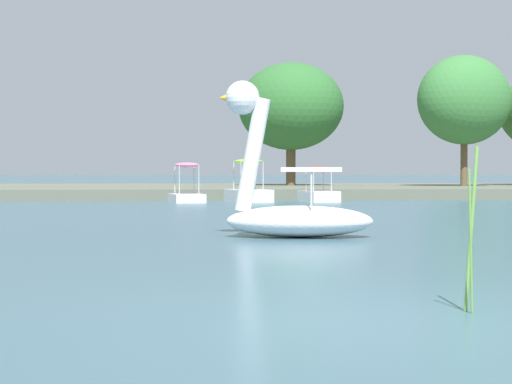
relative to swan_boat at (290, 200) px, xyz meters
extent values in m
plane|color=#385966|center=(-0.47, -9.61, -0.67)|extent=(682.77, 682.77, 0.00)
cube|color=#5B6051|center=(-0.47, 32.06, -0.44)|extent=(129.72, 20.54, 0.46)
ellipsoid|color=white|center=(0.18, -0.03, -0.38)|extent=(2.84, 1.63, 0.58)
cylinder|color=white|center=(-0.67, 0.11, 0.83)|extent=(0.70, 0.39, 2.10)
sphere|color=white|center=(-0.85, 0.13, 1.88)|extent=(0.71, 0.71, 0.62)
cone|color=yellow|center=(-1.10, 0.17, 1.88)|extent=(0.41, 0.40, 0.34)
cube|color=white|center=(0.39, -0.06, 0.56)|extent=(1.22, 1.15, 0.08)
cylinder|color=silver|center=(0.46, 0.38, 0.24)|extent=(0.04, 0.04, 0.65)
cylinder|color=silver|center=(0.32, -0.50, 0.24)|extent=(0.04, 0.04, 0.65)
cube|color=white|center=(3.83, 20.01, -0.46)|extent=(1.46, 2.35, 0.43)
ellipsoid|color=red|center=(3.83, 20.01, 0.65)|extent=(1.10, 1.36, 0.20)
cylinder|color=#B7B7BF|center=(3.39, 20.43, 0.20)|extent=(0.04, 0.04, 0.89)
cylinder|color=#B7B7BF|center=(4.12, 20.55, 0.20)|extent=(0.04, 0.04, 0.89)
cylinder|color=#B7B7BF|center=(3.55, 19.46, 0.20)|extent=(0.04, 0.04, 0.89)
cylinder|color=#B7B7BF|center=(4.28, 19.58, 0.20)|extent=(0.04, 0.04, 0.89)
cube|color=white|center=(1.01, 20.14, -0.43)|extent=(1.85, 2.62, 0.49)
ellipsoid|color=#8CCC38|center=(1.01, 20.14, 0.94)|extent=(1.37, 1.57, 0.20)
cylinder|color=#B7B7BF|center=(0.46, 20.60, 0.38)|extent=(0.04, 0.04, 1.12)
cylinder|color=#B7B7BF|center=(1.36, 20.77, 0.38)|extent=(0.04, 0.04, 1.12)
cylinder|color=#B7B7BF|center=(0.67, 19.51, 0.38)|extent=(0.04, 0.04, 1.12)
cylinder|color=#B7B7BF|center=(1.56, 19.68, 0.38)|extent=(0.04, 0.04, 1.12)
cube|color=white|center=(-1.45, 19.63, -0.51)|extent=(1.47, 2.12, 0.33)
ellipsoid|color=pink|center=(-1.45, 19.63, 0.79)|extent=(1.15, 1.39, 0.20)
cylinder|color=#B7B7BF|center=(-1.91, 20.06, 0.22)|extent=(0.04, 0.04, 1.13)
cylinder|color=#B7B7BF|center=(-1.16, 20.19, 0.22)|extent=(0.04, 0.04, 1.13)
cylinder|color=#B7B7BF|center=(-1.75, 19.08, 0.22)|extent=(0.04, 0.04, 1.13)
cylinder|color=#B7B7BF|center=(-0.99, 19.20, 0.22)|extent=(0.04, 0.04, 1.13)
cylinder|color=brown|center=(13.18, 30.22, 1.75)|extent=(0.36, 0.36, 3.92)
ellipsoid|color=#387538|center=(13.18, 30.22, 4.27)|extent=(6.58, 6.11, 4.65)
cylinder|color=brown|center=(4.51, 33.37, 1.54)|extent=(0.52, 0.52, 3.51)
ellipsoid|color=#2D662D|center=(4.51, 33.37, 4.09)|extent=(8.06, 8.08, 4.75)
cylinder|color=#669942|center=(0.35, -9.11, 0.03)|extent=(0.11, 0.09, 1.41)
cylinder|color=#669942|center=(0.29, -9.25, -0.06)|extent=(0.09, 0.12, 1.22)
camera|label=1|loc=(-2.24, -16.79, 0.52)|focal=65.11mm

